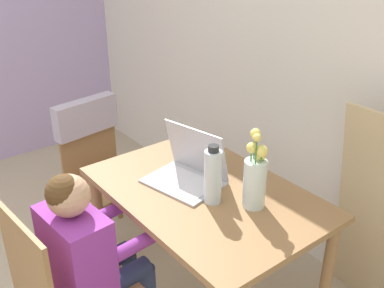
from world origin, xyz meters
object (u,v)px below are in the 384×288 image
object	(u,v)px
chair_spare	(96,150)
person_seated	(90,252)
water_bottle	(213,176)
flower_vase	(255,178)
laptop	(189,169)

from	to	relation	value
chair_spare	person_seated	size ratio (longest dim) A/B	0.90
person_seated	water_bottle	world-z (taller)	water_bottle
flower_vase	water_bottle	size ratio (longest dim) A/B	1.31
water_bottle	person_seated	bearing A→B (deg)	-109.21
chair_spare	flower_vase	distance (m)	1.18
person_seated	flower_vase	xyz separation A→B (m)	(0.30, 0.60, 0.26)
laptop	flower_vase	distance (m)	0.35
laptop	water_bottle	xyz separation A→B (m)	(0.20, -0.03, 0.06)
flower_vase	person_seated	bearing A→B (deg)	-116.43
water_bottle	flower_vase	bearing A→B (deg)	41.03
person_seated	laptop	bearing A→B (deg)	-91.79
laptop	water_bottle	world-z (taller)	water_bottle
person_seated	laptop	size ratio (longest dim) A/B	2.67
chair_spare	water_bottle	bearing A→B (deg)	-96.20
person_seated	laptop	world-z (taller)	laptop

